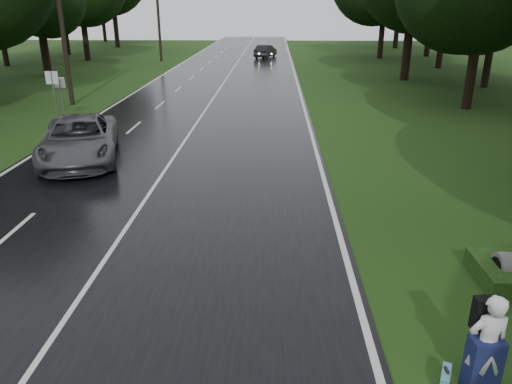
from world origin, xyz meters
The scene contains 16 objects.
ground centered at (0.00, 0.00, 0.00)m, with size 160.00×160.00×0.00m, color #204013.
road centered at (0.00, 20.00, 0.02)m, with size 12.00×140.00×0.04m, color black.
lane_center centered at (0.00, 20.00, 0.04)m, with size 0.12×140.00×0.01m, color silver.
grey_car centered at (-3.56, 8.52, 0.87)m, with size 2.77×6.01×1.67m, color #4E4F53.
far_car centered at (2.92, 49.38, 0.75)m, with size 1.51×4.33×1.43m, color black.
hitchhiker centered at (7.33, -3.32, 0.82)m, with size 0.68×0.62×1.77m.
suitcase centered at (6.80, -3.31, 0.17)m, with size 0.14×0.47×0.33m, color teal.
utility_pole_mid centered at (-8.50, 20.04, 0.00)m, with size 1.80×0.28×10.94m, color black, non-canonical shape.
utility_pole_far centered at (-8.50, 45.17, 0.00)m, with size 1.80×0.28×9.04m, color black, non-canonical shape.
road_sign_a centered at (-7.20, 14.88, 0.00)m, with size 0.64×0.10×2.67m, color white, non-canonical shape.
road_sign_b centered at (-7.20, 15.69, 0.00)m, with size 0.54×0.10×2.27m, color white, non-canonical shape.
tree_left_e centered at (-15.65, 32.71, 0.00)m, with size 7.43×7.43×11.61m, color black, non-canonical shape.
tree_left_f centered at (-16.89, 45.64, 0.00)m, with size 8.81×8.81×13.76m, color black, non-canonical shape.
tree_right_d centered at (15.44, 19.67, 0.00)m, with size 7.69×7.69×12.01m, color black, non-canonical shape.
tree_right_e centered at (14.70, 31.59, 0.00)m, with size 9.24×9.24×14.43m, color black, non-canonical shape.
tree_right_f centered at (16.23, 49.37, 0.00)m, with size 9.08×9.08×14.18m, color black, non-canonical shape.
Camera 1 is at (4.01, -9.56, 5.74)m, focal length 34.07 mm.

